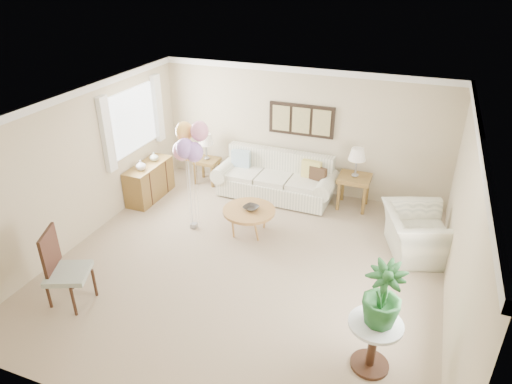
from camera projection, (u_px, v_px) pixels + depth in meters
The scene contains 18 objects.
ground_plane at pixel (247, 266), 7.41m from camera, with size 6.00×6.00×0.00m, color tan.
room_shell at pixel (241, 172), 6.78m from camera, with size 6.04×6.04×2.60m.
wall_art_triptych at pixel (301, 120), 9.16m from camera, with size 1.35×0.06×0.65m.
sofa at pixel (276, 180), 9.42m from camera, with size 2.52×0.99×0.92m.
end_table_left at pixel (207, 163), 9.96m from camera, with size 0.51×0.46×0.55m.
end_table_right at pixel (354, 181), 8.91m from camera, with size 0.62×0.56×0.67m.
lamp_left at pixel (206, 140), 9.71m from camera, with size 0.33×0.33×0.58m.
lamp_right at pixel (357, 155), 8.66m from camera, with size 0.33×0.33×0.58m.
coffee_table at pixel (249, 211), 8.11m from camera, with size 0.95×0.95×0.48m.
decor_bowl at pixel (251, 208), 8.08m from camera, with size 0.27×0.27×0.07m, color #292622.
armchair at pixel (417, 233), 7.57m from camera, with size 1.18×1.03×0.77m, color beige.
side_table at pixel (374, 334), 5.36m from camera, with size 0.64×0.64×0.70m.
potted_plant at pixel (383, 295), 5.10m from camera, with size 0.46×0.46×0.82m, color #1B521F.
accent_chair at pixel (62, 267), 6.41m from camera, with size 0.73×0.72×1.13m.
credenza at pixel (149, 181), 9.36m from camera, with size 0.46×1.20×0.74m.
vase_white at pixel (141, 165), 8.93m from camera, with size 0.20×0.20×0.20m, color silver.
vase_sage at pixel (154, 157), 9.33m from camera, with size 0.18×0.18×0.19m, color #A7B29B.
balloon_cluster at pixel (189, 145), 7.69m from camera, with size 0.62×0.57×2.07m.
Camera 1 is at (2.29, -5.58, 4.47)m, focal length 32.00 mm.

